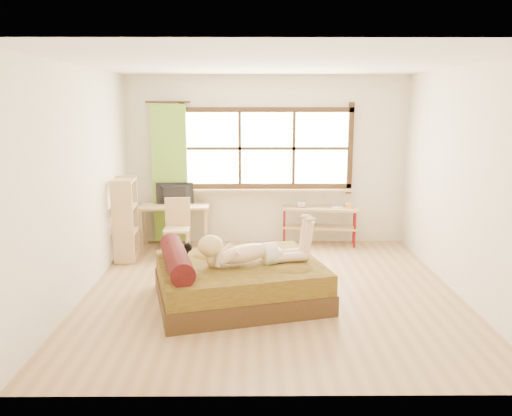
{
  "coord_description": "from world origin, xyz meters",
  "views": [
    {
      "loc": [
        -0.22,
        -5.79,
        2.26
      ],
      "look_at": [
        -0.19,
        0.2,
        1.0
      ],
      "focal_mm": 35.0,
      "sensor_mm": 36.0,
      "label": 1
    }
  ],
  "objects_px": {
    "kitten": "(178,251)",
    "woman": "(252,240)",
    "desk": "(175,211)",
    "chair": "(177,223)",
    "bookshelf": "(126,219)",
    "bed": "(236,280)",
    "pipe_shelf": "(320,217)"
  },
  "relations": [
    {
      "from": "kitten",
      "to": "woman",
      "type": "bearing_deg",
      "value": -24.42
    },
    {
      "from": "desk",
      "to": "woman",
      "type": "bearing_deg",
      "value": -64.18
    },
    {
      "from": "chair",
      "to": "bookshelf",
      "type": "xyz_separation_m",
      "value": [
        -0.71,
        -0.29,
        0.14
      ]
    },
    {
      "from": "bed",
      "to": "desk",
      "type": "distance_m",
      "value": 2.51
    },
    {
      "from": "woman",
      "to": "chair",
      "type": "relative_size",
      "value": 1.52
    },
    {
      "from": "desk",
      "to": "bookshelf",
      "type": "height_order",
      "value": "bookshelf"
    },
    {
      "from": "bed",
      "to": "desk",
      "type": "bearing_deg",
      "value": 100.26
    },
    {
      "from": "bed",
      "to": "woman",
      "type": "distance_m",
      "value": 0.53
    },
    {
      "from": "woman",
      "to": "kitten",
      "type": "distance_m",
      "value": 0.9
    },
    {
      "from": "kitten",
      "to": "chair",
      "type": "bearing_deg",
      "value": 84.16
    },
    {
      "from": "pipe_shelf",
      "to": "bookshelf",
      "type": "distance_m",
      "value": 3.05
    },
    {
      "from": "desk",
      "to": "pipe_shelf",
      "type": "distance_m",
      "value": 2.35
    },
    {
      "from": "bed",
      "to": "kitten",
      "type": "bearing_deg",
      "value": 155.98
    },
    {
      "from": "kitten",
      "to": "pipe_shelf",
      "type": "bearing_deg",
      "value": 34.31
    },
    {
      "from": "woman",
      "to": "desk",
      "type": "height_order",
      "value": "woman"
    },
    {
      "from": "chair",
      "to": "bookshelf",
      "type": "relative_size",
      "value": 0.71
    },
    {
      "from": "desk",
      "to": "pipe_shelf",
      "type": "relative_size",
      "value": 0.89
    },
    {
      "from": "pipe_shelf",
      "to": "chair",
      "type": "bearing_deg",
      "value": -159.61
    },
    {
      "from": "woman",
      "to": "chair",
      "type": "height_order",
      "value": "woman"
    },
    {
      "from": "desk",
      "to": "chair",
      "type": "height_order",
      "value": "chair"
    },
    {
      "from": "bed",
      "to": "desk",
      "type": "relative_size",
      "value": 1.95
    },
    {
      "from": "bed",
      "to": "woman",
      "type": "bearing_deg",
      "value": -25.81
    },
    {
      "from": "kitten",
      "to": "desk",
      "type": "xyz_separation_m",
      "value": [
        -0.37,
        2.14,
        0.02
      ]
    },
    {
      "from": "woman",
      "to": "bookshelf",
      "type": "height_order",
      "value": "bookshelf"
    },
    {
      "from": "kitten",
      "to": "desk",
      "type": "relative_size",
      "value": 0.25
    },
    {
      "from": "desk",
      "to": "bed",
      "type": "bearing_deg",
      "value": -67.7
    },
    {
      "from": "chair",
      "to": "pipe_shelf",
      "type": "distance_m",
      "value": 2.29
    },
    {
      "from": "woman",
      "to": "bookshelf",
      "type": "distance_m",
      "value": 2.47
    },
    {
      "from": "kitten",
      "to": "bookshelf",
      "type": "xyz_separation_m",
      "value": [
        -0.98,
        1.48,
        0.04
      ]
    },
    {
      "from": "chair",
      "to": "bed",
      "type": "bearing_deg",
      "value": -65.82
    },
    {
      "from": "kitten",
      "to": "chair",
      "type": "relative_size",
      "value": 0.33
    },
    {
      "from": "woman",
      "to": "pipe_shelf",
      "type": "distance_m",
      "value": 2.66
    }
  ]
}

